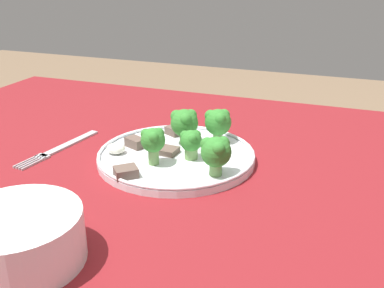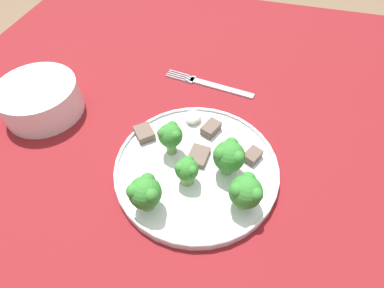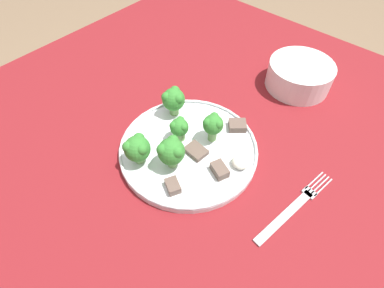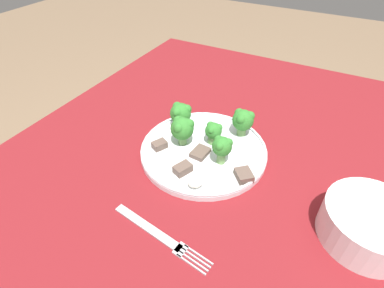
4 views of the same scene
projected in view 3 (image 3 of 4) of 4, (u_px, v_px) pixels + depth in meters
name	position (u px, v px, depth m)	size (l,w,h in m)	color
ground_plane	(212.00, 256.00, 1.21)	(8.00, 8.00, 0.00)	#7F664C
table	(227.00, 163.00, 0.71)	(1.21, 1.03, 0.74)	maroon
dinner_plate	(188.00, 149.00, 0.60)	(0.28, 0.28, 0.02)	white
fork	(294.00, 208.00, 0.53)	(0.05, 0.20, 0.00)	#B2B2B7
cream_bowl	(299.00, 76.00, 0.72)	(0.15, 0.15, 0.06)	white
broccoli_floret_near_rim_left	(171.00, 151.00, 0.54)	(0.05, 0.05, 0.07)	#709E56
broccoli_floret_center_left	(179.00, 128.00, 0.59)	(0.04, 0.04, 0.05)	#709E56
broccoli_floret_back_left	(137.00, 148.00, 0.55)	(0.05, 0.05, 0.06)	#709E56
broccoli_floret_front_left	(213.00, 125.00, 0.59)	(0.04, 0.04, 0.06)	#709E56
broccoli_floret_center_back	(174.00, 99.00, 0.63)	(0.05, 0.05, 0.06)	#709E56
meat_slice_front_slice	(220.00, 170.00, 0.56)	(0.04, 0.04, 0.02)	brown
meat_slice_middle_slice	(196.00, 151.00, 0.59)	(0.04, 0.03, 0.01)	brown
meat_slice_rear_slice	(174.00, 187.00, 0.54)	(0.04, 0.03, 0.02)	brown
meat_slice_edge_slice	(236.00, 125.00, 0.63)	(0.05, 0.05, 0.02)	brown
sauce_dollop	(240.00, 162.00, 0.57)	(0.03, 0.03, 0.02)	silver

